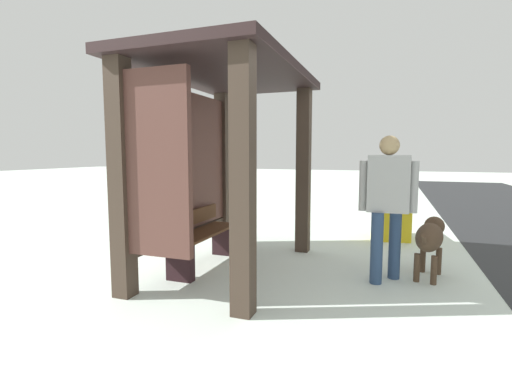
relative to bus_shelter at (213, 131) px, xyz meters
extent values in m
plane|color=white|center=(0.10, -0.19, -1.80)|extent=(60.00, 60.00, 0.00)
cube|color=#3D3026|center=(-1.14, -0.88, -0.56)|extent=(0.20, 0.20, 2.49)
cube|color=#3D3026|center=(1.34, -0.88, -0.56)|extent=(0.20, 0.20, 2.49)
cube|color=#3D3026|center=(-1.14, 0.49, -0.56)|extent=(0.20, 0.20, 2.49)
cube|color=#3D3026|center=(1.34, 0.49, -0.56)|extent=(0.20, 0.20, 2.49)
cube|color=black|center=(0.10, -0.19, 0.74)|extent=(2.87, 1.77, 0.11)
cube|color=brown|center=(0.10, 0.49, -0.39)|extent=(2.28, 0.08, 1.87)
cube|color=#3D3026|center=(0.10, 0.47, -1.38)|extent=(2.28, 0.06, 0.08)
cube|color=brown|center=(-1.14, 0.05, -0.39)|extent=(0.08, 0.75, 1.87)
cube|color=#4F2F1B|center=(0.10, 0.19, -1.34)|extent=(1.43, 0.39, 0.03)
cube|color=#4F2F1B|center=(0.10, 0.37, -1.14)|extent=(1.35, 0.04, 0.20)
cube|color=black|center=(0.71, 0.19, -1.58)|extent=(0.12, 0.33, 0.45)
cube|color=black|center=(-0.51, 0.19, -1.58)|extent=(0.12, 0.33, 0.45)
cube|color=#B4B6B5|center=(0.33, -2.12, -0.63)|extent=(0.27, 0.47, 0.66)
sphere|color=tan|center=(0.33, -2.12, -0.19)|extent=(0.23, 0.23, 0.23)
cylinder|color=navy|center=(0.46, -2.22, -1.38)|extent=(0.14, 0.14, 0.84)
cylinder|color=navy|center=(0.20, -2.02, -1.38)|extent=(0.14, 0.14, 0.84)
cylinder|color=#B4B6B5|center=(0.34, -2.40, -0.67)|extent=(0.09, 0.09, 0.60)
cylinder|color=#B4B6B5|center=(0.32, -1.83, -0.67)|extent=(0.09, 0.09, 0.60)
ellipsoid|color=#4E3A29|center=(0.62, -2.61, -1.30)|extent=(0.73, 0.44, 0.34)
sphere|color=#4E3A29|center=(1.03, -2.70, -1.23)|extent=(0.25, 0.25, 0.25)
cylinder|color=#4E3A29|center=(0.22, -2.52, -1.25)|extent=(0.21, 0.09, 0.17)
cylinder|color=#4E3A29|center=(0.81, -2.75, -1.63)|extent=(0.07, 0.07, 0.34)
cylinder|color=#4E3A29|center=(0.85, -2.57, -1.63)|extent=(0.07, 0.07, 0.34)
cylinder|color=#4E3A29|center=(0.38, -2.65, -1.63)|extent=(0.07, 0.07, 0.34)
cylinder|color=#4E3A29|center=(0.42, -2.47, -1.63)|extent=(0.07, 0.07, 0.34)
cube|color=yellow|center=(2.75, -2.17, -1.50)|extent=(0.78, 0.66, 0.60)
camera|label=1|loc=(-4.29, -2.16, -0.28)|focal=26.14mm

